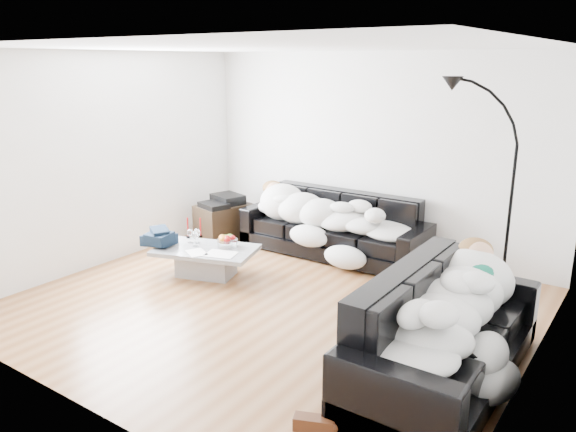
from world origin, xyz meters
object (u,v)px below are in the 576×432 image
Objects in this scene: sofa_right at (446,329)px; sleeper_right at (448,305)px; sofa_back at (333,225)px; candle_left at (188,228)px; candle_right at (200,228)px; floor_lamp at (510,207)px; stereo at (223,200)px; wine_glass_c at (195,239)px; sleeper_back at (332,209)px; av_cabinet at (224,222)px; wine_glass_a at (197,236)px; coffee_table at (206,262)px; fruit_bowl at (227,241)px; shoes at (329,422)px; wine_glass_b at (190,236)px.

sofa_right reaches higher than sleeper_right.
sofa_back is 3.10m from sofa_right.
candle_right is (0.10, 0.12, -0.01)m from candle_left.
floor_lamp is (2.22, -0.24, 0.62)m from sofa_back.
wine_glass_c is at bearing -46.67° from stereo.
sleeper_back is 1.69m from av_cabinet.
sleeper_back is at bearing 44.09° from candle_right.
wine_glass_a is at bearing -127.83° from sleeper_back.
sleeper_back is 1.76m from wine_glass_a.
candle_right is (-0.35, 0.29, 0.29)m from coffee_table.
candle_left is 0.59× the size of stereo.
sleeper_right is 3.21m from coffee_table.
sofa_right is 3.04m from fruit_bowl.
wine_glass_c is at bearing 138.52° from shoes.
sleeper_right is at bearing 0.00° from sofa_right.
floor_lamp is (3.85, 0.06, 0.77)m from av_cabinet.
wine_glass_a is 0.26m from candle_left.
wine_glass_a is 0.13m from wine_glass_c.
wine_glass_b is (-3.41, 0.66, -0.02)m from sofa_right.
sofa_right is 1.21m from shoes.
candle_left is at bearing -144.67° from floor_lamp.
wine_glass_b is at bearing 156.15° from wine_glass_c.
wine_glass_b is at bearing 170.58° from coffee_table.
av_cabinet is (-0.63, 1.23, -0.18)m from wine_glass_c.
floor_lamp is at bearing 21.91° from wine_glass_c.
shoes is at bearing -23.66° from stereo.
wine_glass_a is (-3.33, 0.69, -0.22)m from sleeper_right.
candle_left reaches higher than wine_glass_c.
wine_glass_a is (-1.07, -1.43, 0.03)m from sofa_back.
sofa_back is 1.86m from wine_glass_b.
sofa_back reaches higher than stereo.
sleeper_right is 4.28× the size of stereo.
candle_right is 1.03m from av_cabinet.
wine_glass_a is at bearing -49.74° from av_cabinet.
sofa_right is (2.26, -2.12, 0.04)m from sofa_back.
coffee_table is at bearing -120.39° from sleeper_back.
fruit_bowl is at bearing 16.03° from wine_glass_b.
sofa_back is at bearing 108.70° from shoes.
shoes is 4.51m from av_cabinet.
sofa_right is at bearing -12.37° from candle_left.
candle_left reaches higher than coffee_table.
stereo is (-3.47, 2.88, 0.51)m from shoes.
sofa_back is 10.05× the size of fruit_bowl.
fruit_bowl is (-0.68, -1.33, 0.01)m from sofa_back.
shoes is 1.11× the size of stereo.
sleeper_right reaches higher than wine_glass_b.
shoes is (2.91, -1.76, -0.37)m from wine_glass_a.
candle_right is (-0.21, 0.31, 0.03)m from wine_glass_c.
fruit_bowl is 3.14m from shoes.
wine_glass_b is (-1.15, -1.47, 0.02)m from sofa_back.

